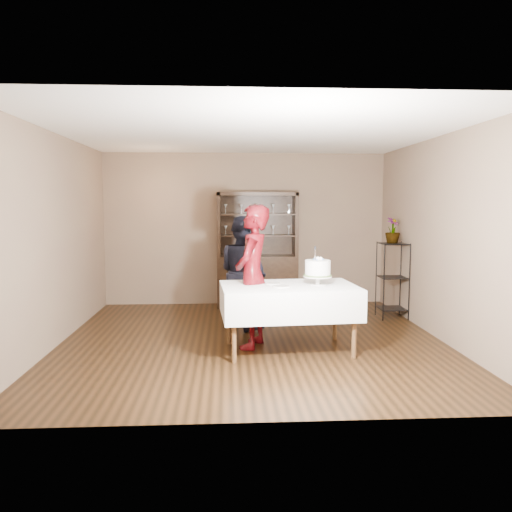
% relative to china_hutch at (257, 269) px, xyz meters
% --- Properties ---
extents(floor, '(5.00, 5.00, 0.00)m').
position_rel_china_hutch_xyz_m(floor, '(-0.20, -2.25, -0.66)').
color(floor, black).
rests_on(floor, ground).
extents(ceiling, '(5.00, 5.00, 0.00)m').
position_rel_china_hutch_xyz_m(ceiling, '(-0.20, -2.25, 2.04)').
color(ceiling, white).
rests_on(ceiling, back_wall).
extents(back_wall, '(5.00, 0.02, 2.70)m').
position_rel_china_hutch_xyz_m(back_wall, '(-0.20, 0.25, 0.69)').
color(back_wall, '#77644C').
rests_on(back_wall, floor).
extents(wall_left, '(0.02, 5.00, 2.70)m').
position_rel_china_hutch_xyz_m(wall_left, '(-2.70, -2.25, 0.69)').
color(wall_left, '#77644C').
rests_on(wall_left, floor).
extents(wall_right, '(0.02, 5.00, 2.70)m').
position_rel_china_hutch_xyz_m(wall_right, '(2.30, -2.25, 0.69)').
color(wall_right, '#77644C').
rests_on(wall_right, floor).
extents(china_hutch, '(1.40, 0.48, 2.00)m').
position_rel_china_hutch_xyz_m(china_hutch, '(0.00, 0.00, 0.00)').
color(china_hutch, black).
rests_on(china_hutch, floor).
extents(plant_etagere, '(0.42, 0.42, 1.20)m').
position_rel_china_hutch_xyz_m(plant_etagere, '(2.08, -1.05, -0.01)').
color(plant_etagere, black).
rests_on(plant_etagere, floor).
extents(cake_table, '(1.70, 1.11, 0.82)m').
position_rel_china_hutch_xyz_m(cake_table, '(0.22, -2.74, -0.04)').
color(cake_table, silver).
rests_on(cake_table, floor).
extents(woman, '(0.61, 0.76, 1.80)m').
position_rel_china_hutch_xyz_m(woman, '(-0.21, -2.54, 0.23)').
color(woman, '#35040A').
rests_on(woman, floor).
extents(man, '(0.97, 1.01, 1.63)m').
position_rel_china_hutch_xyz_m(man, '(-0.30, -1.55, 0.15)').
color(man, black).
rests_on(man, floor).
extents(cake, '(0.35, 0.35, 0.48)m').
position_rel_china_hutch_xyz_m(cake, '(0.58, -2.73, 0.34)').
color(cake, silver).
rests_on(cake, cake_table).
extents(plate_near, '(0.23, 0.23, 0.01)m').
position_rel_china_hutch_xyz_m(plate_near, '(0.11, -2.87, 0.16)').
color(plate_near, silver).
rests_on(plate_near, cake_table).
extents(plate_far, '(0.21, 0.21, 0.01)m').
position_rel_china_hutch_xyz_m(plate_far, '(0.04, -2.64, 0.16)').
color(plate_far, silver).
rests_on(plate_far, cake_table).
extents(potted_plant, '(0.32, 0.32, 0.40)m').
position_rel_china_hutch_xyz_m(potted_plant, '(2.07, -1.02, 0.73)').
color(potted_plant, '#4B6A32').
rests_on(potted_plant, plant_etagere).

